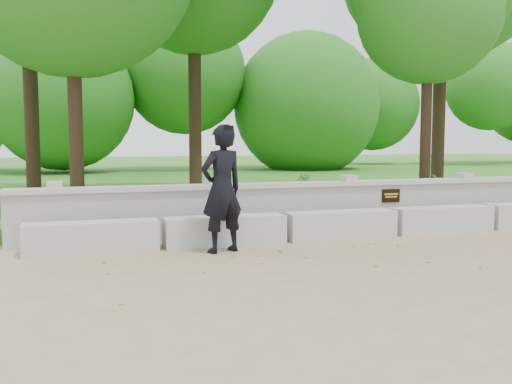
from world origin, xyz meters
The scene contains 10 objects.
ground centered at (0.00, 0.00, 0.00)m, with size 80.00×80.00×0.00m, color #A08262.
lawn centered at (0.00, 14.00, 0.12)m, with size 40.00×22.00×0.25m, color #225D18.
concrete_bench centered at (0.00, 1.90, 0.22)m, with size 11.90×0.45×0.45m.
parapet_wall centered at (0.00, 2.60, 0.46)m, with size 12.50×0.35×0.90m.
man_main centered at (-3.20, 1.34, 0.93)m, with size 0.78×0.72×1.86m.
tree_near_right centered at (2.26, 4.26, 4.65)m, with size 3.14×3.14×5.98m.
shrub_a centered at (-2.72, 3.30, 0.53)m, with size 0.30×0.20×0.57m, color #2F7F2B.
shrub_b centered at (0.29, 3.30, 0.51)m, with size 0.29×0.23×0.53m, color #2F7F2B.
shrub_c centered at (2.25, 3.54, 0.58)m, with size 0.59×0.51×0.66m, color #2F7F2B.
shrub_d centered at (-0.24, 5.26, 0.57)m, with size 0.36×0.32×0.63m, color #2F7F2B.
Camera 1 is at (-5.32, -6.59, 1.61)m, focal length 40.00 mm.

